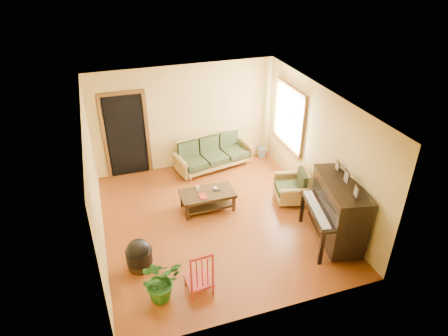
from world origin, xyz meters
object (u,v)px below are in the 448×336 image
object	(u,v)px
armchair	(291,185)
red_chair	(199,270)
potted_plant	(160,281)
coffee_table	(207,201)
sofa	(214,153)
ceramic_crock	(262,152)
piano	(338,212)
footstool	(140,257)

from	to	relation	value
armchair	red_chair	distance (m)	3.25
armchair	potted_plant	world-z (taller)	armchair
potted_plant	coffee_table	bearing A→B (deg)	56.68
sofa	potted_plant	xyz separation A→B (m)	(-2.05, -3.78, -0.05)
armchair	ceramic_crock	world-z (taller)	armchair
sofa	piano	size ratio (longest dim) A/B	1.32
piano	footstool	size ratio (longest dim) A/B	3.14
armchair	piano	world-z (taller)	piano
armchair	potted_plant	size ratio (longest dim) A/B	1.05
red_chair	ceramic_crock	distance (m)	4.91
red_chair	piano	bearing A→B (deg)	4.13
coffee_table	red_chair	distance (m)	2.33
armchair	footstool	xyz separation A→B (m)	(-3.47, -1.08, -0.16)
coffee_table	armchair	xyz separation A→B (m)	(1.83, -0.25, 0.18)
sofa	armchair	world-z (taller)	sofa
piano	red_chair	size ratio (longest dim) A/B	1.63
footstool	potted_plant	size ratio (longest dim) A/B	0.63
ceramic_crock	sofa	bearing A→B (deg)	-172.92
footstool	ceramic_crock	world-z (taller)	footstool
red_chair	potted_plant	world-z (taller)	red_chair
piano	ceramic_crock	world-z (taller)	piano
ceramic_crock	potted_plant	size ratio (longest dim) A/B	0.35
red_chair	ceramic_crock	world-z (taller)	red_chair
piano	potted_plant	world-z (taller)	piano
footstool	potted_plant	distance (m)	0.85
armchair	red_chair	world-z (taller)	red_chair
coffee_table	red_chair	bearing A→B (deg)	-109.71
coffee_table	footstool	world-z (taller)	footstool
footstool	red_chair	xyz separation A→B (m)	(0.85, -0.85, 0.23)
coffee_table	ceramic_crock	distance (m)	2.74
piano	sofa	bearing A→B (deg)	124.62
piano	ceramic_crock	bearing A→B (deg)	102.39
footstool	red_chair	distance (m)	1.23
sofa	armchair	size ratio (longest dim) A/B	2.50
ceramic_crock	potted_plant	world-z (taller)	potted_plant
coffee_table	armchair	distance (m)	1.86
armchair	ceramic_crock	xyz separation A→B (m)	(0.21, 2.07, -0.26)
footstool	ceramic_crock	xyz separation A→B (m)	(3.67, 3.15, -0.09)
potted_plant	footstool	bearing A→B (deg)	106.38
sofa	ceramic_crock	world-z (taller)	sofa
coffee_table	piano	world-z (taller)	piano
ceramic_crock	potted_plant	bearing A→B (deg)	-131.02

